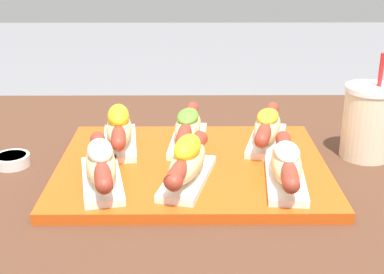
% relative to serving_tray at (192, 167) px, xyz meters
% --- Properties ---
extents(serving_tray, '(0.47, 0.37, 0.02)m').
position_rel_serving_tray_xyz_m(serving_tray, '(0.00, 0.00, 0.00)').
color(serving_tray, '#CC4C14').
rests_on(serving_tray, patio_table).
extents(hot_dog_0, '(0.09, 0.21, 0.07)m').
position_rel_serving_tray_xyz_m(hot_dog_0, '(-0.15, -0.08, 0.04)').
color(hot_dog_0, white).
rests_on(hot_dog_0, serving_tray).
extents(hot_dog_1, '(0.10, 0.21, 0.08)m').
position_rel_serving_tray_xyz_m(hot_dog_1, '(-0.01, -0.08, 0.04)').
color(hot_dog_1, white).
rests_on(hot_dog_1, serving_tray).
extents(hot_dog_2, '(0.08, 0.21, 0.06)m').
position_rel_serving_tray_xyz_m(hot_dog_2, '(0.15, -0.08, 0.04)').
color(hot_dog_2, white).
rests_on(hot_dog_2, serving_tray).
extents(hot_dog_3, '(0.08, 0.21, 0.08)m').
position_rel_serving_tray_xyz_m(hot_dog_3, '(-0.14, 0.08, 0.04)').
color(hot_dog_3, white).
rests_on(hot_dog_3, serving_tray).
extents(hot_dog_4, '(0.08, 0.21, 0.07)m').
position_rel_serving_tray_xyz_m(hot_dog_4, '(-0.01, 0.09, 0.04)').
color(hot_dog_4, white).
rests_on(hot_dog_4, serving_tray).
extents(hot_dog_5, '(0.10, 0.21, 0.06)m').
position_rel_serving_tray_xyz_m(hot_dog_5, '(0.14, 0.09, 0.04)').
color(hot_dog_5, white).
rests_on(hot_dog_5, serving_tray).
extents(sauce_bowl, '(0.06, 0.06, 0.02)m').
position_rel_serving_tray_xyz_m(sauce_bowl, '(-0.33, 0.03, 0.00)').
color(sauce_bowl, silver).
rests_on(sauce_bowl, patio_table).
extents(drink_cup, '(0.10, 0.10, 0.20)m').
position_rel_serving_tray_xyz_m(drink_cup, '(0.32, 0.07, 0.06)').
color(drink_cup, beige).
rests_on(drink_cup, patio_table).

